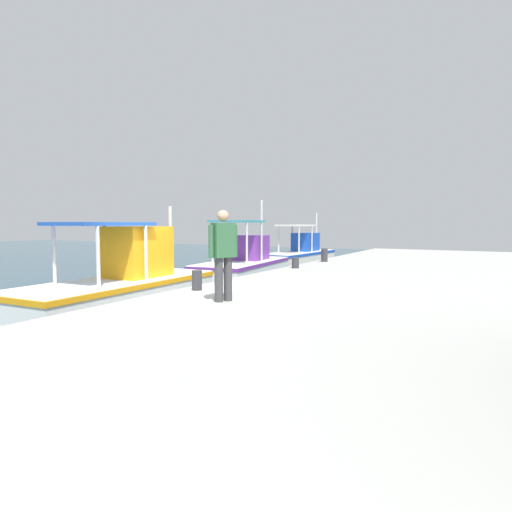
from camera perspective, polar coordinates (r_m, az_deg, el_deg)
name	(u,v)px	position (r m, az deg, el deg)	size (l,w,h in m)	color
quay_pier	(412,334)	(7.85, 20.07, -9.71)	(36.00, 10.00, 0.80)	#9E9E99
fishing_boat_second	(121,287)	(11.08, -17.46, -3.93)	(5.59, 2.20, 2.75)	white
fishing_boat_third	(244,265)	(16.89, -1.65, -1.27)	(5.45, 2.61, 3.28)	white
fishing_boat_fourth	(300,255)	(22.40, 5.92, 0.09)	(5.59, 1.95, 2.85)	silver
fisherman_standing	(223,251)	(8.07, -4.38, 0.62)	(0.56, 0.40, 1.72)	#3F3F42
mooring_bollard_nearest	(197,280)	(9.56, -7.85, -3.21)	(0.23, 0.23, 0.44)	#333338
mooring_bollard_second	(295,263)	(14.18, 5.26, -0.91)	(0.24, 0.24, 0.35)	#333338
mooring_bollard_third	(324,255)	(16.72, 9.08, 0.12)	(0.25, 0.25, 0.51)	#333338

